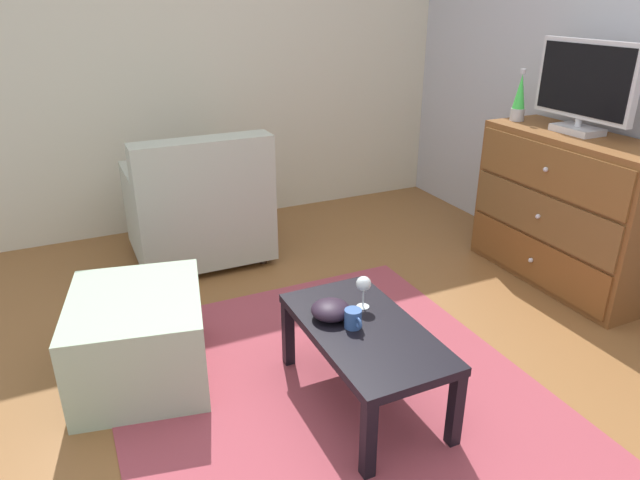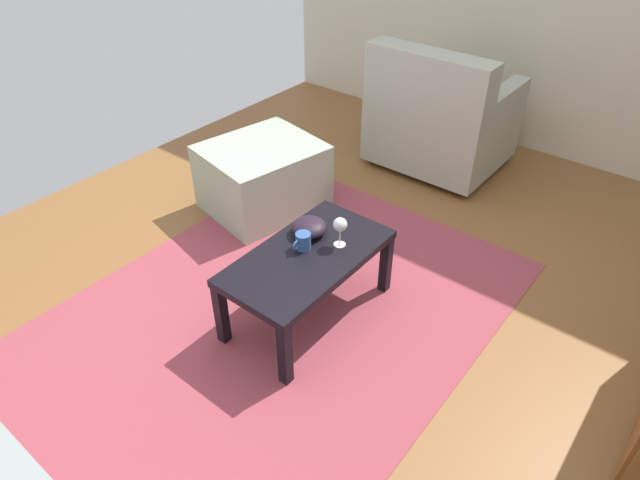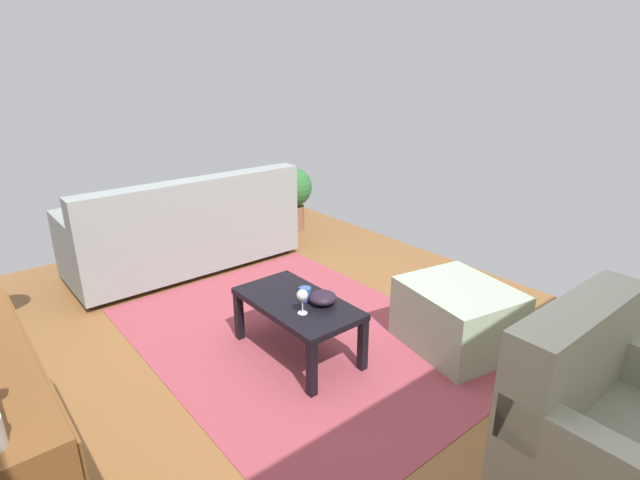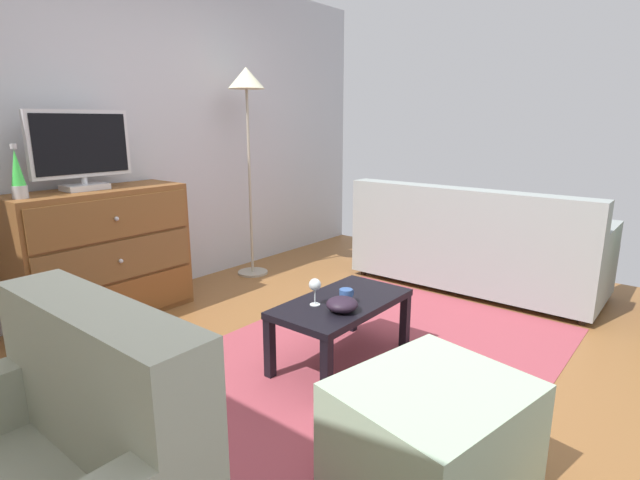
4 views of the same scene
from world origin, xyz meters
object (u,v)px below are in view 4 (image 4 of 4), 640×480
object	(u,v)px
lava_lamp	(17,175)
standing_lamp	(247,99)
wine_glass	(316,286)
couch_large	(473,249)
bowl_decorative	(342,304)
ottoman	(432,435)
mug	(346,296)
dresser	(103,255)
coffee_table	(342,309)
tv	(81,149)

from	to	relation	value
lava_lamp	standing_lamp	world-z (taller)	standing_lamp
wine_glass	couch_large	size ratio (longest dim) A/B	0.08
bowl_decorative	couch_large	bearing A→B (deg)	0.71
ottoman	wine_glass	bearing A→B (deg)	64.74
mug	ottoman	bearing A→B (deg)	-124.94
couch_large	ottoman	bearing A→B (deg)	-161.47
lava_lamp	wine_glass	distance (m)	1.93
lava_lamp	couch_large	bearing A→B (deg)	-32.18
dresser	wine_glass	bearing A→B (deg)	-77.45
mug	bowl_decorative	size ratio (longest dim) A/B	0.64
coffee_table	standing_lamp	xyz separation A→B (m)	(0.88, 1.69, 1.27)
dresser	lava_lamp	world-z (taller)	lava_lamp
dresser	standing_lamp	xyz separation A→B (m)	(1.41, -0.05, 1.13)
lava_lamp	ottoman	world-z (taller)	lava_lamp
mug	couch_large	bearing A→B (deg)	-0.94
tv	couch_large	distance (m)	3.14
coffee_table	ottoman	size ratio (longest dim) A/B	1.24
bowl_decorative	ottoman	bearing A→B (deg)	-121.04
bowl_decorative	ottoman	size ratio (longest dim) A/B	0.25
tv	coffee_table	size ratio (longest dim) A/B	0.79
standing_lamp	lava_lamp	bearing A→B (deg)	179.85
dresser	lava_lamp	xyz separation A→B (m)	(-0.49, -0.04, 0.62)
dresser	coffee_table	xyz separation A→B (m)	(0.53, -1.74, -0.14)
mug	bowl_decorative	world-z (taller)	mug
bowl_decorative	mug	bearing A→B (deg)	25.38
coffee_table	wine_glass	world-z (taller)	wine_glass
lava_lamp	coffee_table	world-z (taller)	lava_lamp
dresser	tv	bearing A→B (deg)	158.09
coffee_table	dresser	bearing A→B (deg)	106.85
dresser	ottoman	world-z (taller)	dresser
lava_lamp	ottoman	bearing A→B (deg)	-80.89
bowl_decorative	ottoman	distance (m)	0.94
coffee_table	bowl_decorative	distance (m)	0.19
coffee_table	bowl_decorative	bearing A→B (deg)	-143.42
tv	bowl_decorative	distance (m)	2.08
wine_glass	mug	distance (m)	0.19
tv	mug	world-z (taller)	tv
tv	ottoman	size ratio (longest dim) A/B	0.97
dresser	coffee_table	size ratio (longest dim) A/B	1.37
standing_lamp	mug	bearing A→B (deg)	-117.34
dresser	standing_lamp	bearing A→B (deg)	-1.97
couch_large	ottoman	size ratio (longest dim) A/B	2.90
couch_large	standing_lamp	xyz separation A→B (m)	(-0.92, 1.77, 1.26)
bowl_decorative	couch_large	world-z (taller)	couch_large
dresser	mug	bearing A→B (deg)	-74.21
ottoman	coffee_table	bearing A→B (deg)	55.53
tv	bowl_decorative	bearing A→B (deg)	-76.39
coffee_table	couch_large	bearing A→B (deg)	-2.44
wine_glass	ottoman	size ratio (longest dim) A/B	0.22
tv	wine_glass	world-z (taller)	tv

